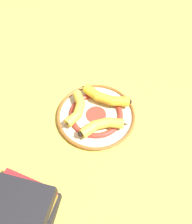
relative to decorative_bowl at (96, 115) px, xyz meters
The scene contains 6 objects.
ground_plane 0.05m from the decorative_bowl, 148.83° to the right, with size 2.80×2.80×0.00m, color gold.
decorative_bowl is the anchor object (origin of this frame).
banana_a 0.08m from the decorative_bowl, 155.59° to the left, with size 0.10×0.22×0.04m.
banana_b 0.08m from the decorative_bowl, 21.88° to the left, with size 0.09×0.19×0.04m.
banana_c 0.08m from the decorative_bowl, 89.66° to the right, with size 0.18×0.08×0.04m.
book_stack 0.43m from the decorative_bowl, 28.78° to the right, with size 0.20×0.23×0.14m.
Camera 1 is at (0.53, 0.05, 0.74)m, focal length 35.00 mm.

